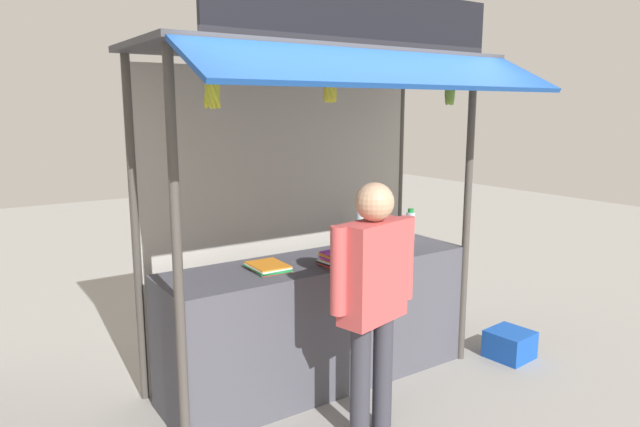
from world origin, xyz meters
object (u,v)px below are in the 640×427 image
(water_bottle_right, at_px, (361,229))
(vendor_person, at_px, (373,288))
(banana_bunch_rightmost, at_px, (330,92))
(magazine_stack_far_right, at_px, (338,260))
(magazine_stack_left, at_px, (268,267))
(magazine_stack_back_left, at_px, (383,250))
(water_bottle_mid_right, at_px, (410,225))
(banana_bunch_leftmost, at_px, (212,94))
(water_bottle_center, at_px, (357,240))
(banana_bunch_inner_left, at_px, (450,96))
(plastic_crate, at_px, (510,344))

(water_bottle_right, bearing_deg, vendor_person, -124.35)
(water_bottle_right, bearing_deg, banana_bunch_rightmost, -140.82)
(magazine_stack_far_right, height_order, banana_bunch_rightmost, banana_bunch_rightmost)
(banana_bunch_rightmost, bearing_deg, magazine_stack_far_right, 42.62)
(magazine_stack_left, height_order, vendor_person, vendor_person)
(magazine_stack_left, distance_m, magazine_stack_far_right, 0.50)
(magazine_stack_back_left, height_order, magazine_stack_far_right, magazine_stack_far_right)
(water_bottle_mid_right, height_order, banana_bunch_leftmost, banana_bunch_leftmost)
(magazine_stack_left, relative_size, vendor_person, 0.19)
(water_bottle_center, relative_size, banana_bunch_inner_left, 0.92)
(water_bottle_right, xyz_separation_m, banana_bunch_inner_left, (0.34, -0.59, 1.05))
(banana_bunch_rightmost, bearing_deg, water_bottle_mid_right, 24.02)
(magazine_stack_far_right, xyz_separation_m, banana_bunch_rightmost, (-0.21, -0.19, 1.16))
(banana_bunch_inner_left, xyz_separation_m, banana_bunch_rightmost, (-1.06, -0.00, 0.02))
(water_bottle_right, height_order, banana_bunch_rightmost, banana_bunch_rightmost)
(water_bottle_center, distance_m, magazine_stack_back_left, 0.22)
(water_bottle_mid_right, bearing_deg, water_bottle_center, -171.51)
(magazine_stack_far_right, height_order, vendor_person, vendor_person)
(water_bottle_center, xyz_separation_m, magazine_stack_left, (-0.81, -0.04, -0.08))
(water_bottle_center, distance_m, magazine_stack_left, 0.82)
(water_bottle_right, height_order, banana_bunch_inner_left, banana_bunch_inner_left)
(water_bottle_mid_right, bearing_deg, vendor_person, -141.43)
(banana_bunch_rightmost, relative_size, plastic_crate, 0.69)
(magazine_stack_left, distance_m, banana_bunch_rightmost, 1.28)
(magazine_stack_left, bearing_deg, water_bottle_center, 3.10)
(water_bottle_mid_right, xyz_separation_m, magazine_stack_back_left, (-0.50, -0.24, -0.10))
(water_bottle_mid_right, bearing_deg, plastic_crate, -50.19)
(magazine_stack_back_left, distance_m, banana_bunch_leftmost, 1.93)
(magazine_stack_back_left, height_order, plastic_crate, magazine_stack_back_left)
(water_bottle_mid_right, relative_size, plastic_crate, 0.82)
(banana_bunch_leftmost, bearing_deg, vendor_person, -24.15)
(magazine_stack_left, bearing_deg, plastic_crate, -14.55)
(banana_bunch_rightmost, bearing_deg, water_bottle_center, 38.01)
(plastic_crate, bearing_deg, water_bottle_right, 145.91)
(water_bottle_mid_right, distance_m, magazine_stack_far_right, 1.07)
(banana_bunch_leftmost, distance_m, vendor_person, 1.49)
(magazine_stack_back_left, distance_m, magazine_stack_left, 0.96)
(vendor_person, bearing_deg, water_bottle_right, -138.31)
(plastic_crate, bearing_deg, water_bottle_mid_right, 129.81)
(magazine_stack_left, distance_m, banana_bunch_inner_left, 1.80)
(water_bottle_mid_right, height_order, vendor_person, vendor_person)
(magazine_stack_left, height_order, banana_bunch_inner_left, banana_bunch_inner_left)
(magazine_stack_left, distance_m, plastic_crate, 2.25)
(water_bottle_mid_right, height_order, banana_bunch_inner_left, banana_bunch_inner_left)
(magazine_stack_far_right, bearing_deg, vendor_person, -104.60)
(vendor_person, bearing_deg, magazine_stack_left, -82.97)
(banana_bunch_rightmost, distance_m, banana_bunch_leftmost, 0.79)
(water_bottle_right, relative_size, vendor_person, 0.19)
(magazine_stack_back_left, xyz_separation_m, banana_bunch_rightmost, (-0.72, -0.31, 1.19))
(magazine_stack_left, xyz_separation_m, banana_bunch_leftmost, (-0.55, -0.40, 1.16))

